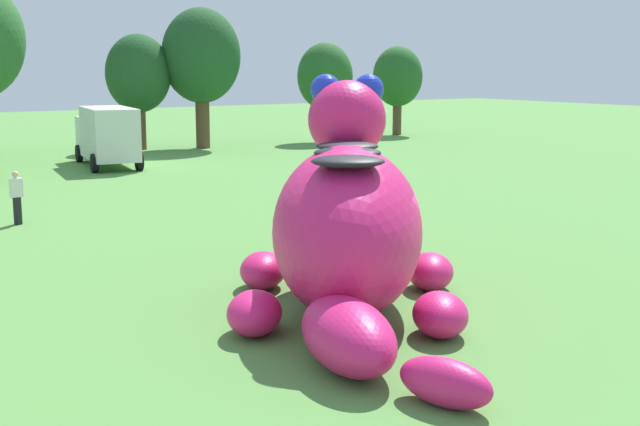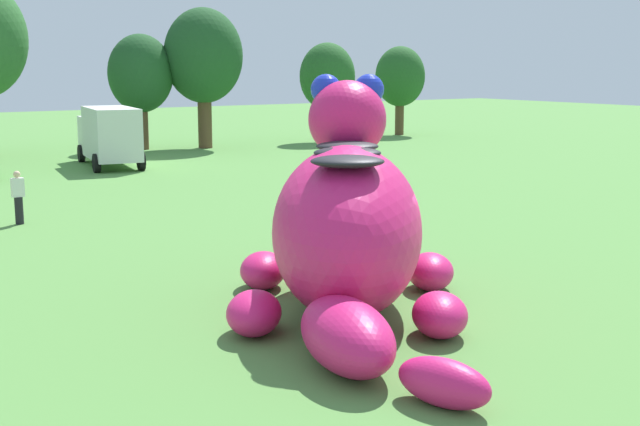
% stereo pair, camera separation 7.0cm
% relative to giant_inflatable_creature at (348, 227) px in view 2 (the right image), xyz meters
% --- Properties ---
extents(ground_plane, '(160.00, 160.00, 0.00)m').
position_rel_giant_inflatable_creature_xyz_m(ground_plane, '(0.37, -0.24, -1.76)').
color(ground_plane, '#568E42').
extents(giant_inflatable_creature, '(6.57, 9.17, 4.80)m').
position_rel_giant_inflatable_creature_xyz_m(giant_inflatable_creature, '(0.00, 0.00, 0.00)').
color(giant_inflatable_creature, '#E01E6B').
rests_on(giant_inflatable_creature, ground).
extents(box_truck, '(3.17, 6.64, 2.95)m').
position_rel_giant_inflatable_creature_xyz_m(box_truck, '(4.45, 26.95, -0.16)').
color(box_truck, silver).
rests_on(box_truck, ground).
extents(tree_centre_right, '(3.83, 3.83, 6.80)m').
position_rel_giant_inflatable_creature_xyz_m(tree_centre_right, '(9.00, 34.05, 2.69)').
color(tree_centre_right, brown).
rests_on(tree_centre_right, ground).
extents(tree_mid_right, '(4.72, 4.72, 8.37)m').
position_rel_giant_inflatable_creature_xyz_m(tree_mid_right, '(12.53, 32.87, 3.72)').
color(tree_mid_right, brown).
rests_on(tree_mid_right, ground).
extents(tree_right, '(3.62, 3.62, 6.42)m').
position_rel_giant_inflatable_creature_xyz_m(tree_right, '(21.03, 32.23, 2.44)').
color(tree_right, brown).
rests_on(tree_right, ground).
extents(tree_far_right, '(3.55, 3.55, 6.30)m').
position_rel_giant_inflatable_creature_xyz_m(tree_far_right, '(28.46, 33.97, 2.37)').
color(tree_far_right, brown).
rests_on(tree_far_right, ground).
extents(spectator_near_inflatable, '(0.38, 0.26, 1.71)m').
position_rel_giant_inflatable_creature_xyz_m(spectator_near_inflatable, '(-3.26, 13.52, -0.91)').
color(spectator_near_inflatable, black).
rests_on(spectator_near_inflatable, ground).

